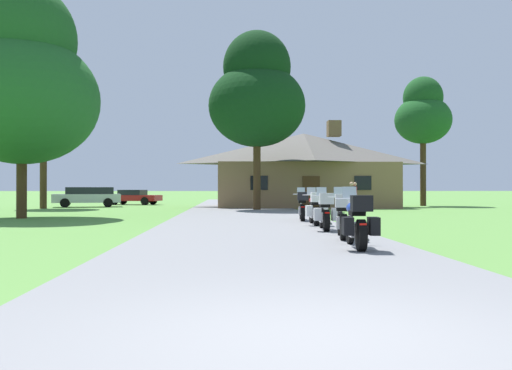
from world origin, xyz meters
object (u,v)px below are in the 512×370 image
at_px(motorcycle_silver_third_in_row, 325,212).
at_px(motorcycle_red_fourth_in_row, 315,209).
at_px(tree_right_of_lodge, 423,114).
at_px(tree_left_far, 44,99).
at_px(tree_left_near, 22,81).
at_px(motorcycle_green_second_in_row, 342,216).
at_px(motorcycle_green_farthest_in_row, 302,206).
at_px(motorcycle_blue_nearest_to_camera, 357,222).
at_px(bystander_gray_shirt_beside_signpost, 351,196).
at_px(parked_silver_suv_far_left, 88,196).
at_px(tree_by_lodge_front, 257,94).
at_px(parked_red_sedan_far_left, 133,197).
at_px(bystander_red_shirt_near_lodge, 355,195).

distance_m(motorcycle_silver_third_in_row, motorcycle_red_fourth_in_row, 2.46).
relative_size(tree_right_of_lodge, tree_left_far, 0.94).
distance_m(tree_right_of_lodge, tree_left_near, 28.54).
bearing_deg(motorcycle_silver_third_in_row, motorcycle_green_second_in_row, -86.29).
bearing_deg(tree_left_far, motorcycle_red_fourth_in_row, -49.36).
xyz_separation_m(tree_right_of_lodge, tree_left_near, (-23.65, -15.95, -0.88)).
distance_m(motorcycle_green_second_in_row, motorcycle_green_farthest_in_row, 7.71).
relative_size(motorcycle_blue_nearest_to_camera, motorcycle_red_fourth_in_row, 1.00).
height_order(tree_right_of_lodge, tree_left_far, tree_left_far).
height_order(bystander_gray_shirt_beside_signpost, parked_silver_suv_far_left, bystander_gray_shirt_beside_signpost).
distance_m(tree_right_of_lodge, tree_left_far, 26.98).
bearing_deg(parked_silver_suv_far_left, motorcycle_blue_nearest_to_camera, -169.16).
xyz_separation_m(motorcycle_blue_nearest_to_camera, motorcycle_green_farthest_in_row, (0.18, 10.11, 0.01)).
height_order(motorcycle_silver_third_in_row, parked_silver_suv_far_left, parked_silver_suv_far_left).
relative_size(tree_by_lodge_front, parked_red_sedan_far_left, 2.37).
relative_size(motorcycle_green_farthest_in_row, bystander_gray_shirt_beside_signpost, 1.25).
relative_size(motorcycle_red_fourth_in_row, tree_left_near, 0.20).
bearing_deg(parked_silver_suv_far_left, motorcycle_silver_third_in_row, -164.26).
distance_m(tree_by_lodge_front, parked_silver_suv_far_left, 14.76).
height_order(motorcycle_red_fourth_in_row, parked_silver_suv_far_left, parked_silver_suv_far_left).
bearing_deg(motorcycle_green_second_in_row, bystander_gray_shirt_beside_signpost, 84.54).
bearing_deg(motorcycle_red_fourth_in_row, motorcycle_blue_nearest_to_camera, -90.74).
relative_size(motorcycle_green_second_in_row, motorcycle_green_farthest_in_row, 1.00).
bearing_deg(tree_left_far, bystander_gray_shirt_beside_signpost, -20.94).
distance_m(tree_right_of_lodge, tree_by_lodge_front, 15.15).
xyz_separation_m(bystander_red_shirt_near_lodge, tree_by_lodge_front, (-5.44, 1.95, 5.98)).
relative_size(motorcycle_green_second_in_row, motorcycle_red_fourth_in_row, 1.00).
distance_m(motorcycle_red_fourth_in_row, bystander_gray_shirt_beside_signpost, 11.04).
height_order(tree_right_of_lodge, parked_silver_suv_far_left, tree_right_of_lodge).
xyz_separation_m(bystander_gray_shirt_beside_signpost, parked_red_sedan_far_left, (-14.29, 15.33, -0.29)).
bearing_deg(motorcycle_silver_third_in_row, tree_left_near, 149.49).
distance_m(motorcycle_green_second_in_row, tree_left_near, 17.06).
xyz_separation_m(motorcycle_red_fourth_in_row, bystander_gray_shirt_beside_signpost, (3.60, 10.44, 0.32)).
xyz_separation_m(motorcycle_green_farthest_in_row, tree_left_far, (-15.00, 14.95, 6.53)).
height_order(motorcycle_blue_nearest_to_camera, motorcycle_red_fourth_in_row, same).
relative_size(motorcycle_green_farthest_in_row, tree_right_of_lodge, 0.21).
bearing_deg(motorcycle_silver_third_in_row, motorcycle_red_fourth_in_row, 91.94).
xyz_separation_m(tree_left_far, tree_left_near, (3.01, -11.80, -1.12)).
xyz_separation_m(motorcycle_green_farthest_in_row, tree_left_near, (-11.99, 3.15, 5.42)).
bearing_deg(bystander_gray_shirt_beside_signpost, bystander_red_shirt_near_lodge, 126.66).
xyz_separation_m(tree_left_near, parked_silver_suv_far_left, (-0.88, 14.69, -5.26)).
bearing_deg(tree_right_of_lodge, tree_left_far, -171.15).
relative_size(motorcycle_green_farthest_in_row, parked_silver_suv_far_left, 0.42).
relative_size(motorcycle_red_fourth_in_row, tree_left_far, 0.20).
bearing_deg(motorcycle_green_farthest_in_row, parked_red_sedan_far_left, 119.61).
relative_size(motorcycle_green_farthest_in_row, bystander_red_shirt_near_lodge, 1.25).
bearing_deg(motorcycle_silver_third_in_row, motorcycle_blue_nearest_to_camera, -88.19).
bearing_deg(motorcycle_green_farthest_in_row, tree_left_near, 170.30).
height_order(motorcycle_silver_third_in_row, tree_left_far, tree_left_far).
relative_size(motorcycle_green_farthest_in_row, tree_left_near, 0.20).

